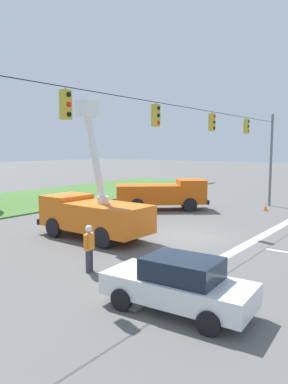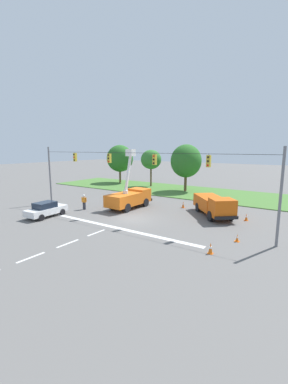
{
  "view_description": "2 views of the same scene",
  "coord_description": "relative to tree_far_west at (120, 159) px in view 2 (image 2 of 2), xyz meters",
  "views": [
    {
      "loc": [
        -16.73,
        -9.6,
        4.61
      ],
      "look_at": [
        -2.26,
        1.15,
        2.47
      ],
      "focal_mm": 35.0,
      "sensor_mm": 36.0,
      "label": 1
    },
    {
      "loc": [
        14.99,
        -20.04,
        7.07
      ],
      "look_at": [
        -1.16,
        3.74,
        2.12
      ],
      "focal_mm": 24.0,
      "sensor_mm": 36.0,
      "label": 2
    }
  ],
  "objects": [
    {
      "name": "ground_plane",
      "position": [
        18.23,
        -20.23,
        -4.96
      ],
      "size": [
        200.0,
        200.0,
        0.0
      ],
      "primitive_type": "plane",
      "color": "#605E5B"
    },
    {
      "name": "grass_verge",
      "position": [
        18.23,
        -2.23,
        -4.91
      ],
      "size": [
        56.0,
        12.0,
        0.1
      ],
      "primitive_type": "cube",
      "color": "#477533",
      "rests_on": "ground"
    },
    {
      "name": "lane_markings",
      "position": [
        18.23,
        -24.84,
        -4.96
      ],
      "size": [
        17.6,
        15.25,
        0.01
      ],
      "color": "silver",
      "rests_on": "ground"
    },
    {
      "name": "signal_gantry",
      "position": [
        18.14,
        -20.23,
        -0.38
      ],
      "size": [
        26.2,
        0.33,
        7.2
      ],
      "color": "slate",
      "rests_on": "ground"
    },
    {
      "name": "tree_far_west",
      "position": [
        0.0,
        0.0,
        0.0
      ],
      "size": [
        5.6,
        4.76,
        7.65
      ],
      "color": "brown",
      "rests_on": "ground"
    },
    {
      "name": "tree_west",
      "position": [
        7.96,
        -0.79,
        0.02
      ],
      "size": [
        3.82,
        3.46,
        6.74
      ],
      "color": "brown",
      "rests_on": "ground"
    },
    {
      "name": "tree_centre",
      "position": [
        15.48,
        -2.07,
        0.02
      ],
      "size": [
        4.93,
        5.08,
        7.65
      ],
      "color": "brown",
      "rests_on": "ground"
    },
    {
      "name": "utility_truck_bucket_lift",
      "position": [
        15.02,
        -16.55,
        -3.61
      ],
      "size": [
        2.63,
        6.28,
        6.93
      ],
      "color": "orange",
      "rests_on": "ground"
    },
    {
      "name": "utility_truck_support_near",
      "position": [
        24.54,
        -14.47,
        -3.75
      ],
      "size": [
        6.09,
        6.58,
        2.24
      ],
      "color": "#D6560F",
      "rests_on": "ground"
    },
    {
      "name": "sedan_white",
      "position": [
        10.24,
        -24.55,
        -4.17
      ],
      "size": [
        2.14,
        4.41,
        1.56
      ],
      "color": "white",
      "rests_on": "ground"
    },
    {
      "name": "road_worker",
      "position": [
        11.14,
        -20.12,
        -3.96
      ],
      "size": [
        0.63,
        0.34,
        1.77
      ],
      "color": "#383842",
      "rests_on": "ground"
    },
    {
      "name": "traffic_cone_foreground_left",
      "position": [
        27.84,
        -14.37,
        -4.62
      ],
      "size": [
        0.36,
        0.36,
        0.7
      ],
      "color": "orange",
      "rests_on": "ground"
    },
    {
      "name": "traffic_cone_mid_left",
      "position": [
        27.72,
        -24.16,
        -4.58
      ],
      "size": [
        0.36,
        0.36,
        0.77
      ],
      "color": "orange",
      "rests_on": "ground"
    },
    {
      "name": "traffic_cone_mid_right",
      "position": [
        20.28,
        -12.87,
        -4.57
      ],
      "size": [
        0.36,
        0.36,
        0.79
      ],
      "color": "orange",
      "rests_on": "ground"
    },
    {
      "name": "traffic_cone_near_bucket",
      "position": [
        28.61,
        -20.82,
        -4.67
      ],
      "size": [
        0.36,
        0.36,
        0.62
      ],
      "color": "orange",
      "rests_on": "ground"
    }
  ]
}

